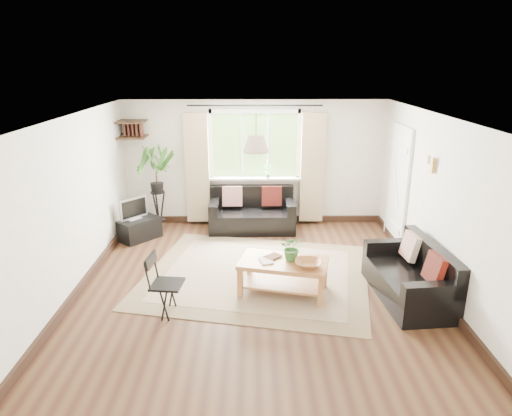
{
  "coord_description": "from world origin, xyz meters",
  "views": [
    {
      "loc": [
        -0.06,
        -5.89,
        3.1
      ],
      "look_at": [
        0.0,
        0.4,
        1.05
      ],
      "focal_mm": 32.0,
      "sensor_mm": 36.0,
      "label": 1
    }
  ],
  "objects_px": {
    "sofa_right": "(409,273)",
    "folding_chair": "(167,285)",
    "coffee_table": "(283,277)",
    "palm_stand": "(157,189)",
    "tv_stand": "(140,229)",
    "sofa_back": "(252,211)"
  },
  "relations": [
    {
      "from": "sofa_right",
      "to": "folding_chair",
      "type": "xyz_separation_m",
      "value": [
        -3.18,
        -0.39,
        0.04
      ]
    },
    {
      "from": "coffee_table",
      "to": "palm_stand",
      "type": "relative_size",
      "value": 0.75
    },
    {
      "from": "tv_stand",
      "to": "folding_chair",
      "type": "distance_m",
      "value": 2.75
    },
    {
      "from": "sofa_right",
      "to": "palm_stand",
      "type": "distance_m",
      "value": 4.78
    },
    {
      "from": "palm_stand",
      "to": "tv_stand",
      "type": "bearing_deg",
      "value": -114.14
    },
    {
      "from": "palm_stand",
      "to": "sofa_back",
      "type": "bearing_deg",
      "value": -2.9
    },
    {
      "from": "sofa_back",
      "to": "folding_chair",
      "type": "xyz_separation_m",
      "value": [
        -1.07,
        -3.03,
        0.03
      ]
    },
    {
      "from": "sofa_back",
      "to": "sofa_right",
      "type": "distance_m",
      "value": 3.38
    },
    {
      "from": "sofa_back",
      "to": "folding_chair",
      "type": "distance_m",
      "value": 3.21
    },
    {
      "from": "palm_stand",
      "to": "folding_chair",
      "type": "height_order",
      "value": "palm_stand"
    },
    {
      "from": "sofa_right",
      "to": "tv_stand",
      "type": "bearing_deg",
      "value": -122.99
    },
    {
      "from": "coffee_table",
      "to": "tv_stand",
      "type": "xyz_separation_m",
      "value": [
        -2.46,
        2.03,
        -0.05
      ]
    },
    {
      "from": "tv_stand",
      "to": "sofa_right",
      "type": "bearing_deg",
      "value": -76.09
    },
    {
      "from": "sofa_right",
      "to": "palm_stand",
      "type": "xyz_separation_m",
      "value": [
        -3.89,
        2.73,
        0.43
      ]
    },
    {
      "from": "tv_stand",
      "to": "sofa_back",
      "type": "bearing_deg",
      "value": -35.51
    },
    {
      "from": "tv_stand",
      "to": "coffee_table",
      "type": "bearing_deg",
      "value": -87.87
    },
    {
      "from": "sofa_back",
      "to": "sofa_right",
      "type": "relative_size",
      "value": 1.04
    },
    {
      "from": "palm_stand",
      "to": "folding_chair",
      "type": "bearing_deg",
      "value": -77.13
    },
    {
      "from": "tv_stand",
      "to": "palm_stand",
      "type": "height_order",
      "value": "palm_stand"
    },
    {
      "from": "sofa_back",
      "to": "folding_chair",
      "type": "height_order",
      "value": "folding_chair"
    },
    {
      "from": "sofa_right",
      "to": "tv_stand",
      "type": "distance_m",
      "value": 4.68
    },
    {
      "from": "palm_stand",
      "to": "folding_chair",
      "type": "xyz_separation_m",
      "value": [
        0.71,
        -3.12,
        -0.39
      ]
    }
  ]
}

